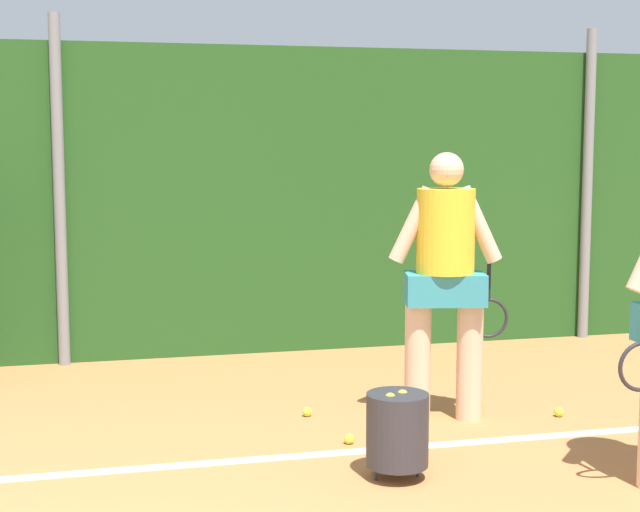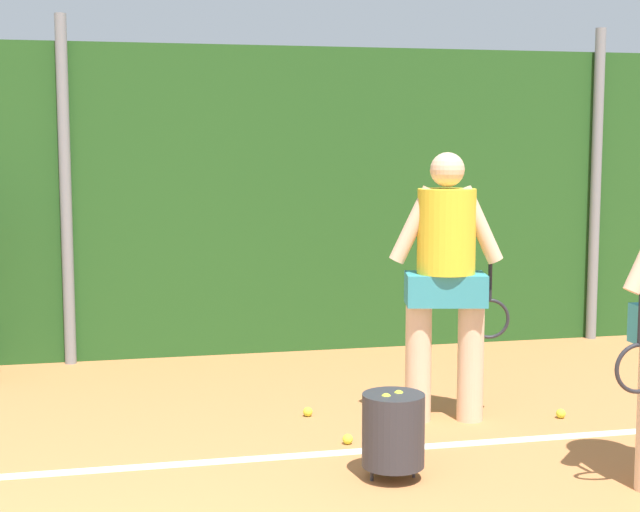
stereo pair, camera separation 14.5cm
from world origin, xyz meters
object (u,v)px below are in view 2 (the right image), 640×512
Objects in this scene: player_midcourt at (446,272)px; tennis_ball_9 at (561,414)px; tennis_ball_2 at (348,439)px; ball_hopper at (393,430)px; tennis_ball_11 at (308,412)px.

player_midcourt is 28.11× the size of tennis_ball_9.
player_midcourt is 28.11× the size of tennis_ball_2.
ball_hopper reaches higher than tennis_ball_2.
player_midcourt is at bearing 170.17° from tennis_ball_9.
tennis_ball_2 and tennis_ball_9 have the same top height.
ball_hopper is 1.79m from tennis_ball_9.
player_midcourt reaches higher than tennis_ball_2.
tennis_ball_2 is 1.00× the size of tennis_ball_9.
ball_hopper is 0.74m from tennis_ball_2.
tennis_ball_9 is 1.00× the size of tennis_ball_11.
ball_hopper is 7.78× the size of tennis_ball_11.
tennis_ball_9 and tennis_ball_11 have the same top height.
tennis_ball_9 is 1.77m from tennis_ball_11.
tennis_ball_9 is at bearing 2.88° from player_midcourt.
tennis_ball_2 is at bearing -141.52° from player_midcourt.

